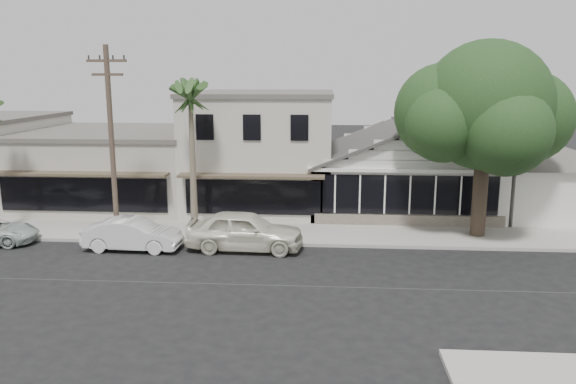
# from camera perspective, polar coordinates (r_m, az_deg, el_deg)

# --- Properties ---
(ground) EXTENTS (140.00, 140.00, 0.00)m
(ground) POSITION_cam_1_polar(r_m,az_deg,el_deg) (21.07, 1.61, -9.55)
(ground) COLOR black
(ground) RESTS_ON ground
(sidewalk_north) EXTENTS (90.00, 3.50, 0.15)m
(sidewalk_north) POSITION_cam_1_polar(r_m,az_deg,el_deg) (28.81, -13.95, -3.87)
(sidewalk_north) COLOR #9E9991
(sidewalk_north) RESTS_ON ground
(corner_shop) EXTENTS (10.40, 8.60, 5.10)m
(corner_shop) POSITION_cam_1_polar(r_m,az_deg,el_deg) (32.76, 11.35, 2.66)
(corner_shop) COLOR silver
(corner_shop) RESTS_ON ground
(side_cottage) EXTENTS (6.00, 6.00, 3.00)m
(side_cottage) POSITION_cam_1_polar(r_m,az_deg,el_deg) (34.07, 25.28, 0.20)
(side_cottage) COLOR silver
(side_cottage) RESTS_ON ground
(row_building_near) EXTENTS (8.00, 10.00, 6.50)m
(row_building_near) POSITION_cam_1_polar(r_m,az_deg,el_deg) (33.63, -2.51, 4.20)
(row_building_near) COLOR beige
(row_building_near) RESTS_ON ground
(row_building_midnear) EXTENTS (10.00, 10.00, 4.20)m
(row_building_midnear) POSITION_cam_1_polar(r_m,az_deg,el_deg) (35.93, -16.92, 2.34)
(row_building_midnear) COLOR #B6B0A3
(row_building_midnear) RESTS_ON ground
(utility_pole) EXTENTS (1.80, 0.24, 9.00)m
(utility_pole) POSITION_cam_1_polar(r_m,az_deg,el_deg) (26.83, -17.49, 5.07)
(utility_pole) COLOR brown
(utility_pole) RESTS_ON ground
(car_0) EXTENTS (5.27, 2.26, 1.77)m
(car_0) POSITION_cam_1_polar(r_m,az_deg,el_deg) (25.11, -4.43, -3.93)
(car_0) COLOR silver
(car_0) RESTS_ON ground
(car_1) EXTENTS (4.36, 1.64, 1.42)m
(car_1) POSITION_cam_1_polar(r_m,az_deg,el_deg) (26.03, -15.52, -4.17)
(car_1) COLOR white
(car_1) RESTS_ON ground
(shade_tree) EXTENTS (8.38, 7.58, 9.30)m
(shade_tree) POSITION_cam_1_polar(r_m,az_deg,el_deg) (27.81, 19.17, 7.94)
(shade_tree) COLOR #443729
(shade_tree) RESTS_ON ground
(palm_east) EXTENTS (2.97, 2.97, 7.87)m
(palm_east) POSITION_cam_1_polar(r_m,az_deg,el_deg) (27.14, -9.90, 9.62)
(palm_east) COLOR #726651
(palm_east) RESTS_ON ground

